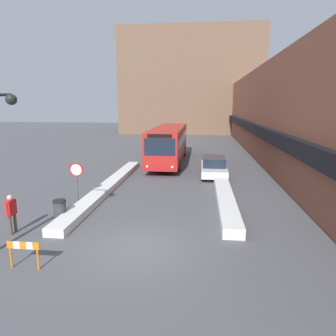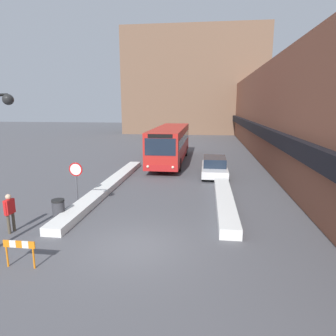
{
  "view_description": "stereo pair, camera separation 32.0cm",
  "coord_description": "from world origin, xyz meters",
  "px_view_note": "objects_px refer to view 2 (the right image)",
  "views": [
    {
      "loc": [
        2.23,
        -10.19,
        5.24
      ],
      "look_at": [
        0.11,
        8.75,
        1.23
      ],
      "focal_mm": 32.0,
      "sensor_mm": 36.0,
      "label": 1
    },
    {
      "loc": [
        2.55,
        -10.15,
        5.24
      ],
      "look_at": [
        0.11,
        8.75,
        1.23
      ],
      "focal_mm": 32.0,
      "sensor_mm": 36.0,
      "label": 2
    }
  ],
  "objects_px": {
    "trash_bin": "(58,209)",
    "construction_barricade": "(20,249)",
    "parked_car_front": "(214,166)",
    "pedestrian": "(10,210)",
    "stop_sign": "(76,173)",
    "city_bus": "(170,143)"
  },
  "relations": [
    {
      "from": "trash_bin",
      "to": "construction_barricade",
      "type": "height_order",
      "value": "trash_bin"
    },
    {
      "from": "parked_car_front",
      "to": "pedestrian",
      "type": "bearing_deg",
      "value": -127.09
    },
    {
      "from": "trash_bin",
      "to": "stop_sign",
      "type": "bearing_deg",
      "value": 95.27
    },
    {
      "from": "construction_barricade",
      "to": "pedestrian",
      "type": "bearing_deg",
      "value": 129.18
    },
    {
      "from": "stop_sign",
      "to": "trash_bin",
      "type": "distance_m",
      "value": 2.86
    },
    {
      "from": "trash_bin",
      "to": "construction_barricade",
      "type": "relative_size",
      "value": 0.86
    },
    {
      "from": "city_bus",
      "to": "parked_car_front",
      "type": "xyz_separation_m",
      "value": [
        3.96,
        -5.08,
        -1.05
      ]
    },
    {
      "from": "city_bus",
      "to": "pedestrian",
      "type": "distance_m",
      "value": 17.22
    },
    {
      "from": "parked_car_front",
      "to": "city_bus",
      "type": "bearing_deg",
      "value": 127.92
    },
    {
      "from": "parked_car_front",
      "to": "stop_sign",
      "type": "xyz_separation_m",
      "value": [
        -7.67,
        -7.16,
        0.87
      ]
    },
    {
      "from": "pedestrian",
      "to": "city_bus",
      "type": "bearing_deg",
      "value": -11.94
    },
    {
      "from": "stop_sign",
      "to": "pedestrian",
      "type": "bearing_deg",
      "value": -103.08
    },
    {
      "from": "city_bus",
      "to": "trash_bin",
      "type": "bearing_deg",
      "value": -103.14
    },
    {
      "from": "city_bus",
      "to": "stop_sign",
      "type": "height_order",
      "value": "city_bus"
    },
    {
      "from": "stop_sign",
      "to": "construction_barricade",
      "type": "bearing_deg",
      "value": -81.09
    },
    {
      "from": "city_bus",
      "to": "trash_bin",
      "type": "height_order",
      "value": "city_bus"
    },
    {
      "from": "stop_sign",
      "to": "construction_barricade",
      "type": "xyz_separation_m",
      "value": [
        1.07,
        -6.85,
        -0.92
      ]
    },
    {
      "from": "stop_sign",
      "to": "construction_barricade",
      "type": "relative_size",
      "value": 2.0
    },
    {
      "from": "city_bus",
      "to": "construction_barricade",
      "type": "bearing_deg",
      "value": -97.87
    },
    {
      "from": "city_bus",
      "to": "parked_car_front",
      "type": "distance_m",
      "value": 6.52
    },
    {
      "from": "pedestrian",
      "to": "trash_bin",
      "type": "relative_size",
      "value": 1.75
    },
    {
      "from": "parked_car_front",
      "to": "pedestrian",
      "type": "xyz_separation_m",
      "value": [
        -8.67,
        -11.46,
        0.28
      ]
    }
  ]
}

